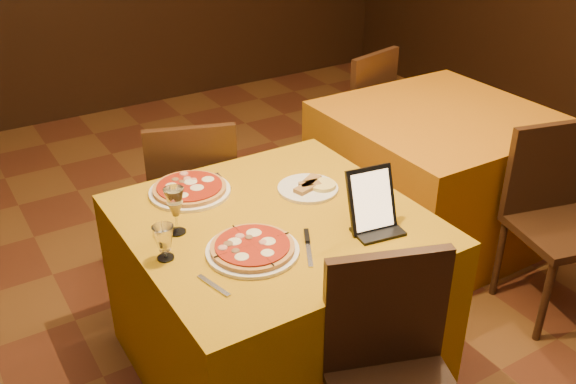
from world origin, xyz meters
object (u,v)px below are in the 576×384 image
side_table (436,175)px  pizza_near (253,249)px  chair_main_far (192,196)px  wine_glass (175,211)px  pizza_far (190,190)px  main_table (275,295)px  chair_side_far (348,115)px  tablet (371,199)px  water_glass (164,243)px  chair_side_near (563,230)px

side_table → pizza_near: (-1.52, -0.63, 0.39)m
chair_main_far → wine_glass: wine_glass is taller
side_table → pizza_far: size_ratio=3.25×
main_table → pizza_near: pizza_near is taller
chair_side_far → pizza_far: bearing=17.9°
main_table → tablet: bearing=-41.9°
side_table → pizza_near: size_ratio=3.29×
pizza_near → water_glass: bearing=155.2°
chair_main_far → pizza_near: (-0.19, -0.99, 0.31)m
pizza_far → wine_glass: wine_glass is taller
pizza_near → chair_side_far: bearing=44.0°
pizza_near → water_glass: size_ratio=2.57×
side_table → tablet: bearing=-146.2°
main_table → water_glass: bearing=-175.5°
pizza_far → wine_glass: size_ratio=1.78×
chair_main_far → wine_glass: size_ratio=4.79×
main_table → side_table: bearing=19.1°
chair_main_far → tablet: (0.27, -1.07, 0.41)m
wine_glass → tablet: bearing=-28.4°
chair_side_near → water_glass: 1.86m
pizza_far → chair_side_near: bearing=-25.5°
side_table → chair_main_far: size_ratio=1.21×
chair_side_near → tablet: bearing=-172.4°
chair_side_far → tablet: 1.92m
pizza_near → water_glass: (-0.28, 0.13, 0.05)m
side_table → pizza_near: 1.69m
side_table → pizza_near: pizza_near is taller
chair_side_near → pizza_near: chair_side_near is taller
pizza_far → wine_glass: 0.32m
main_table → pizza_near: (-0.19, -0.16, 0.39)m
main_table → pizza_near: 0.46m
pizza_near → wine_glass: 0.33m
pizza_far → water_glass: size_ratio=2.60×
chair_side_far → chair_main_far: bearing=5.8°
chair_main_far → pizza_far: (-0.20, -0.47, 0.31)m
chair_side_near → chair_side_far: size_ratio=1.00×
pizza_far → tablet: (0.47, -0.60, 0.10)m
chair_main_far → pizza_far: chair_main_far is taller
pizza_near → pizza_far: (-0.01, 0.52, 0.00)m
chair_side_near → chair_side_far: same height
chair_side_near → chair_side_far: bearing=104.2°
main_table → water_glass: size_ratio=8.46×
chair_main_far → chair_side_near: size_ratio=1.00×
pizza_near → pizza_far: size_ratio=0.99×
main_table → chair_main_far: 0.83m
side_table → water_glass: bearing=-164.5°
pizza_far → wine_glass: bearing=-122.6°
chair_side_far → water_glass: chair_side_far is taller
side_table → wine_glass: size_ratio=5.79×
side_table → tablet: size_ratio=4.51×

